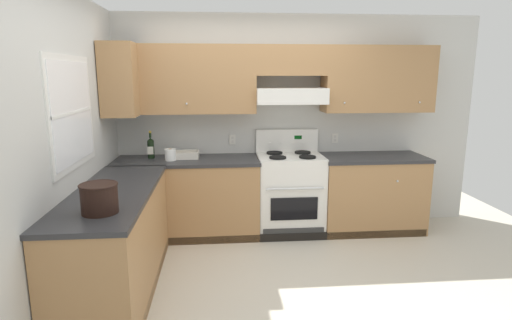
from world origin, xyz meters
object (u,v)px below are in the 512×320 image
bowl (185,156)px  bucket (99,198)px  stove (290,193)px  paper_towel_roll (170,155)px  wine_bottle (151,147)px

bowl → bucket: size_ratio=1.15×
stove → paper_towel_roll: size_ratio=9.10×
stove → paper_towel_roll: stove is taller
wine_bottle → bowl: wine_bottle is taller
wine_bottle → bowl: size_ratio=1.04×
stove → wine_bottle: (-1.61, 0.09, 0.56)m
wine_bottle → bucket: size_ratio=1.20×
bowl → bucket: (-0.44, -1.89, 0.08)m
stove → bucket: 2.53m
stove → wine_bottle: size_ratio=3.79×
bowl → bucket: bearing=-103.1°
bucket → wine_bottle: bearing=88.5°
stove → bowl: stove is taller
bucket → paper_towel_roll: size_ratio=2.00×
bowl → paper_towel_roll: bearing=-143.6°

